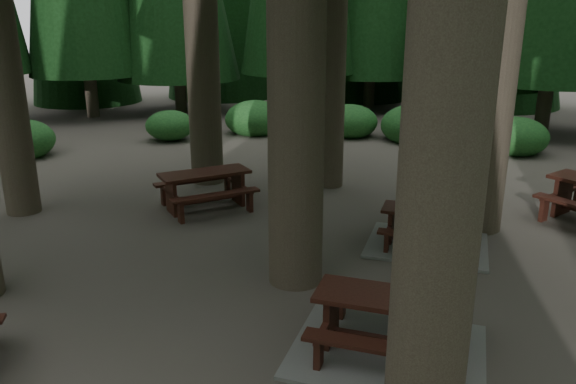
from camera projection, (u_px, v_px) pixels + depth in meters
The scene contains 5 objects.
ground at pixel (249, 271), 9.22m from camera, with size 80.00×80.00×0.00m, color #4A443C.
picnic_table_a at pixel (389, 334), 6.89m from camera, with size 2.79×2.52×0.79m.
picnic_table_b at pixel (205, 184), 12.09m from camera, with size 2.22×2.38×0.82m.
picnic_table_c at pixel (428, 235), 10.14m from camera, with size 2.54×2.30×0.72m.
shrub_ring at pixel (310, 244), 9.29m from camera, with size 23.86×24.64×1.49m.
Camera 1 is at (5.41, -6.47, 4.00)m, focal length 35.00 mm.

